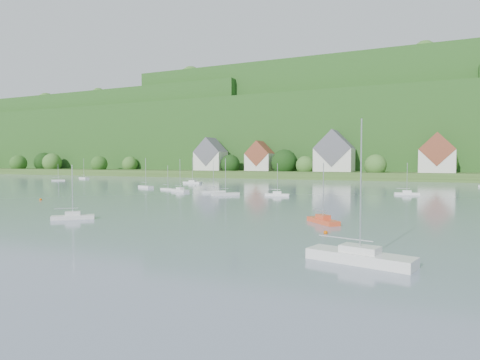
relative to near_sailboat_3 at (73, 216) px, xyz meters
The scene contains 12 objects.
far_shore_strip 154.05m from the near_sailboat_3, 90.64° to the left, with size 600.00×60.00×3.00m, color #304B1C.
forested_ridge 223.74m from the near_sailboat_3, 90.34° to the left, with size 620.00×181.22×69.89m.
village_building_0 152.28m from the near_sailboat_3, 111.91° to the left, with size 14.00×10.40×16.00m.
village_building_1 146.74m from the near_sailboat_3, 102.50° to the left, with size 12.00×9.36×14.00m.
village_building_2 142.41m from the near_sailboat_3, 88.67° to the left, with size 16.00×11.44×18.00m.
village_building_3 146.85m from the near_sailboat_3, 72.82° to the left, with size 13.00×10.40×15.50m.
near_sailboat_3 is the anchor object (origin of this frame).
near_sailboat_4 37.65m from the near_sailboat_3, 13.00° to the right, with size 7.98×3.92×10.38m.
near_sailboat_5 31.27m from the near_sailboat_3, 18.18° to the left, with size 4.74×4.88×7.18m.
mooring_buoy_2 31.76m from the near_sailboat_3, ahead, with size 0.43×0.43×0.43m, color #CB5100.
mooring_buoy_3 30.89m from the near_sailboat_3, 146.85° to the left, with size 0.45×0.45×0.45m, color #CB5100.
far_sailboat_cluster 69.90m from the near_sailboat_3, 78.02° to the left, with size 195.36×67.30×8.71m.
Camera 1 is at (42.93, 6.71, 7.33)m, focal length 31.35 mm.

